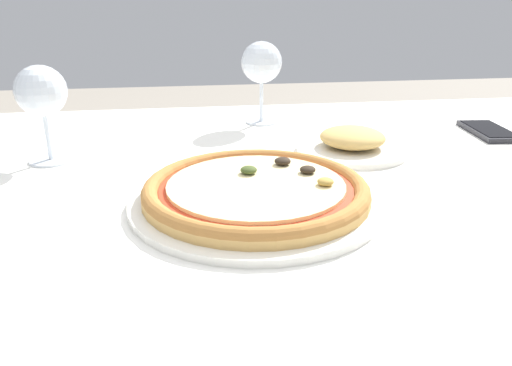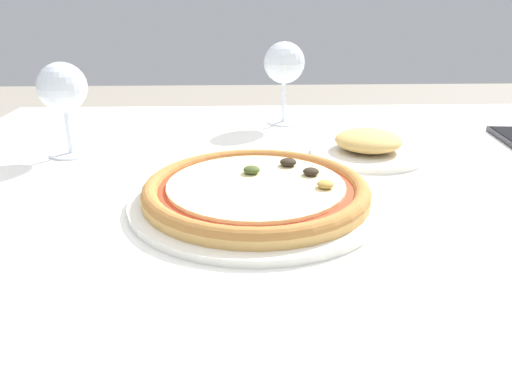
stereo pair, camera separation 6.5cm
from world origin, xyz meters
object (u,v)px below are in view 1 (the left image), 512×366
(pizza_plate, at_px, (256,192))
(wine_glass_far_left, at_px, (262,64))
(wine_glass_far_right, at_px, (41,94))
(side_plate, at_px, (352,143))
(dining_table, at_px, (354,225))
(cell_phone, at_px, (489,131))

(pizza_plate, xyz_separation_m, wine_glass_far_left, (0.07, 0.43, 0.11))
(wine_glass_far_left, bearing_deg, wine_glass_far_right, -151.68)
(wine_glass_far_right, relative_size, side_plate, 0.81)
(pizza_plate, bearing_deg, dining_table, 22.58)
(cell_phone, distance_m, side_plate, 0.32)
(wine_glass_far_left, bearing_deg, dining_table, -75.98)
(wine_glass_far_left, relative_size, cell_phone, 1.14)
(dining_table, bearing_deg, wine_glass_far_right, 161.82)
(cell_phone, bearing_deg, pizza_plate, -150.94)
(dining_table, height_order, wine_glass_far_left, wine_glass_far_left)
(wine_glass_far_left, relative_size, side_plate, 0.87)
(pizza_plate, distance_m, side_plate, 0.28)
(pizza_plate, height_order, wine_glass_far_right, wine_glass_far_right)
(wine_glass_far_right, height_order, cell_phone, wine_glass_far_right)
(dining_table, relative_size, wine_glass_far_left, 8.44)
(wine_glass_far_right, xyz_separation_m, side_plate, (0.51, -0.02, -0.10))
(wine_glass_far_left, xyz_separation_m, wine_glass_far_right, (-0.39, -0.21, -0.01))
(pizza_plate, xyz_separation_m, cell_phone, (0.51, 0.28, -0.01))
(pizza_plate, xyz_separation_m, wine_glass_far_right, (-0.31, 0.22, 0.10))
(dining_table, relative_size, pizza_plate, 4.28)
(wine_glass_far_left, height_order, cell_phone, wine_glass_far_left)
(wine_glass_far_left, height_order, wine_glass_far_right, wine_glass_far_left)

